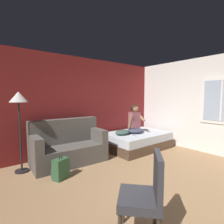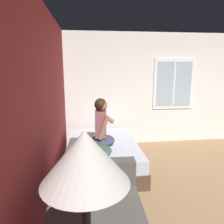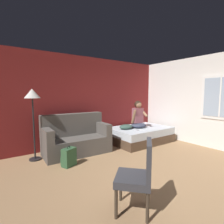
{
  "view_description": "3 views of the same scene",
  "coord_description": "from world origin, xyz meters",
  "views": [
    {
      "loc": [
        -2.41,
        -1.42,
        1.6
      ],
      "look_at": [
        0.48,
        2.26,
        1.18
      ],
      "focal_mm": 28.0,
      "sensor_mm": 36.0,
      "label": 1
    },
    {
      "loc": [
        -2.5,
        2.58,
        1.94
      ],
      "look_at": [
        0.93,
        2.16,
        1.2
      ],
      "focal_mm": 35.0,
      "sensor_mm": 36.0,
      "label": 2
    },
    {
      "loc": [
        -2.54,
        -1.8,
        1.59
      ],
      "look_at": [
        0.39,
        2.33,
        1.05
      ],
      "focal_mm": 28.0,
      "sensor_mm": 36.0,
      "label": 3
    }
  ],
  "objects": [
    {
      "name": "wall_back_accent",
      "position": [
        0.0,
        3.14,
        1.35
      ],
      "size": [
        10.37,
        0.16,
        2.7
      ],
      "primitive_type": "cube",
      "color": "maroon",
      "rests_on": "ground"
    },
    {
      "name": "bed",
      "position": [
        1.47,
        2.28,
        0.24
      ],
      "size": [
        1.96,
        1.35,
        0.48
      ],
      "color": "#4C3828",
      "rests_on": "ground"
    },
    {
      "name": "person_seated",
      "position": [
        1.39,
        2.29,
        0.84
      ],
      "size": [
        0.55,
        0.48,
        0.88
      ],
      "color": "#383D51",
      "rests_on": "bed"
    },
    {
      "name": "couch",
      "position": [
        -0.69,
        2.48,
        0.39
      ],
      "size": [
        1.73,
        0.89,
        1.04
      ],
      "color": "#514C47",
      "rests_on": "ground"
    },
    {
      "name": "floor_lamp",
      "position": [
        -1.7,
        2.59,
        1.43
      ],
      "size": [
        0.36,
        0.36,
        1.7
      ],
      "color": "black",
      "rests_on": "ground"
    },
    {
      "name": "cell_phone",
      "position": [
        1.09,
        2.0,
        0.48
      ],
      "size": [
        0.08,
        0.15,
        0.01
      ],
      "primitive_type": "cube",
      "rotation": [
        0.0,
        0.0,
        6.19
      ],
      "color": "#B7B7BC",
      "rests_on": "bed"
    },
    {
      "name": "backpack",
      "position": [
        -1.18,
        1.77,
        0.19
      ],
      "size": [
        0.35,
        0.32,
        0.46
      ],
      "color": "#2D5133",
      "rests_on": "ground"
    },
    {
      "name": "throw_pillow",
      "position": [
        0.94,
        2.35,
        0.55
      ],
      "size": [
        0.54,
        0.44,
        0.14
      ],
      "primitive_type": "ellipsoid",
      "rotation": [
        0.0,
        0.0,
        0.18
      ],
      "color": "#385147",
      "rests_on": "bed"
    },
    {
      "name": "ground_plane",
      "position": [
        0.0,
        0.0,
        0.0
      ],
      "size": [
        40.0,
        40.0,
        0.0
      ],
      "primitive_type": "plane",
      "color": "#93704C"
    },
    {
      "name": "side_chair",
      "position": [
        -0.97,
        -0.2,
        0.53
      ],
      "size": [
        0.65,
        0.65,
        0.98
      ],
      "color": "#382D23",
      "rests_on": "ground"
    }
  ]
}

